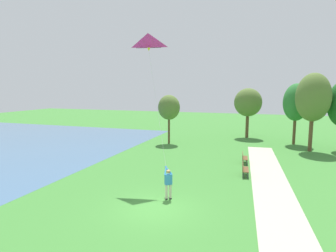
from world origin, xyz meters
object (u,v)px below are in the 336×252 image
Objects in this scene: tree_horizon_far at (169,108)px; tree_lakeside_near at (296,102)px; flying_kite at (148,42)px; park_bench_near_walkway at (244,169)px; park_bench_far_walkway at (244,157)px; person_kite_flyer at (168,181)px; tree_treeline_center at (248,103)px; tree_behind_path at (313,98)px.

tree_lakeside_near reaches higher than tree_horizon_far.
flying_kite is 11.09m from park_bench_near_walkway.
park_bench_far_walkway is at bearing -115.00° from tree_lakeside_near.
tree_horizon_far is (-5.18, 15.52, 3.08)m from person_kite_flyer.
park_bench_near_walkway is 17.11m from tree_treeline_center.
tree_behind_path reaches higher than tree_treeline_center.
flying_kite is 1.26× the size of tree_treeline_center.
park_bench_near_walkway is 0.22× the size of tree_lakeside_near.
tree_lakeside_near is (4.54, 13.75, 4.22)m from park_bench_near_walkway.
person_kite_flyer is 21.67m from tree_lakeside_near.
flying_kite is 18.46m from tree_behind_path.
person_kite_flyer reaches higher than park_bench_near_walkway.
flying_kite is at bearing -130.85° from tree_behind_path.
tree_behind_path reaches higher than tree_lakeside_near.
person_kite_flyer is 0.33× the size of tree_horizon_far.
tree_horizon_far is at bearing 102.75° from flying_kite.
tree_treeline_center is at bearing 136.16° from tree_behind_path.
tree_behind_path is 9.01m from tree_treeline_center.
park_bench_far_walkway is at bearing -130.76° from tree_behind_path.
flying_kite is 20.54m from tree_lakeside_near.
tree_behind_path is 14.80m from tree_horizon_far.
tree_behind_path is at bearing 49.15° from flying_kite.
tree_lakeside_near is (8.36, 19.65, 3.68)m from person_kite_flyer.
flying_kite is at bearing -151.96° from park_bench_near_walkway.
tree_lakeside_near is 6.02m from tree_treeline_center.
tree_behind_path is 3.60m from tree_lakeside_near.
person_kite_flyer is at bearing -122.96° from park_bench_near_walkway.
flying_kite reaches higher than park_bench_far_walkway.
park_bench_far_walkway is 11.29m from tree_horizon_far.
park_bench_far_walkway is (-0.25, 3.49, 0.00)m from park_bench_near_walkway.
tree_horizon_far is at bearing -176.94° from tree_behind_path.
tree_behind_path is at bearing -70.51° from tree_lakeside_near.
park_bench_far_walkway is at bearing 69.15° from person_kite_flyer.
tree_behind_path is (11.81, 13.66, -3.82)m from flying_kite.
tree_horizon_far is at bearing 144.98° from park_bench_far_walkway.
tree_horizon_far is (-9.00, 9.63, 3.62)m from park_bench_near_walkway.
flying_kite is at bearing -77.25° from tree_horizon_far.
tree_behind_path is 1.40× the size of tree_horizon_far.
tree_horizon_far is at bearing 133.09° from park_bench_near_walkway.
person_kite_flyer is 16.65m from tree_horizon_far.
tree_treeline_center is at bearing 92.59° from park_bench_near_walkway.
tree_behind_path reaches higher than person_kite_flyer.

